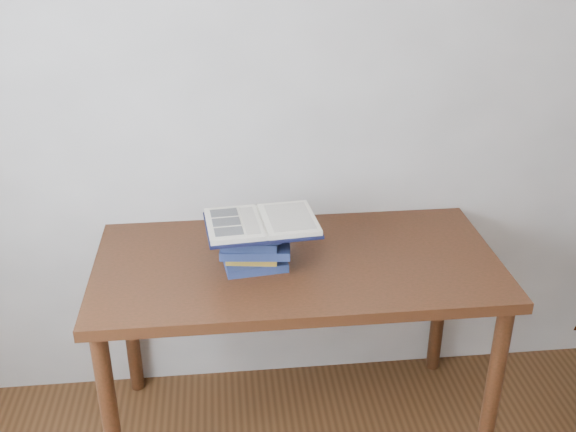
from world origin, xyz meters
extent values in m
cube|color=silver|center=(0.00, 1.75, 1.30)|extent=(3.50, 0.04, 2.60)
cube|color=#492112|center=(-0.11, 1.38, 0.78)|extent=(1.49, 0.75, 0.04)
cylinder|color=#492112|center=(-0.79, 1.07, 0.38)|extent=(0.06, 0.06, 0.76)
cylinder|color=#492112|center=(0.58, 1.07, 0.38)|extent=(0.06, 0.06, 0.76)
cylinder|color=#492112|center=(-0.79, 1.69, 0.38)|extent=(0.06, 0.06, 0.76)
cylinder|color=#492112|center=(0.58, 1.69, 0.38)|extent=(0.06, 0.06, 0.76)
cube|color=navy|center=(-0.27, 1.37, 0.82)|extent=(0.24, 0.20, 0.03)
cube|color=#A18924|center=(-0.27, 1.36, 0.85)|extent=(0.20, 0.15, 0.03)
cube|color=navy|center=(-0.26, 1.36, 0.88)|extent=(0.27, 0.20, 0.03)
cube|color=navy|center=(-0.28, 1.36, 0.91)|extent=(0.22, 0.19, 0.03)
cube|color=navy|center=(-0.27, 1.35, 0.94)|extent=(0.21, 0.16, 0.03)
cube|color=black|center=(-0.24, 1.37, 0.95)|extent=(0.42, 0.31, 0.01)
cube|color=beige|center=(-0.33, 1.36, 0.97)|extent=(0.21, 0.28, 0.02)
cube|color=beige|center=(-0.14, 1.38, 0.97)|extent=(0.21, 0.28, 0.02)
cylinder|color=beige|center=(-0.24, 1.37, 0.97)|extent=(0.04, 0.26, 0.01)
cube|color=black|center=(-0.37, 1.44, 0.98)|extent=(0.10, 0.07, 0.00)
cube|color=black|center=(-0.36, 1.36, 0.98)|extent=(0.10, 0.07, 0.00)
cube|color=black|center=(-0.35, 1.29, 0.98)|extent=(0.10, 0.07, 0.00)
cube|color=beige|center=(-0.28, 1.37, 0.98)|extent=(0.07, 0.22, 0.00)
cube|color=beige|center=(-0.14, 1.38, 0.98)|extent=(0.17, 0.23, 0.00)
camera|label=1|loc=(-0.37, -0.77, 2.04)|focal=42.00mm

